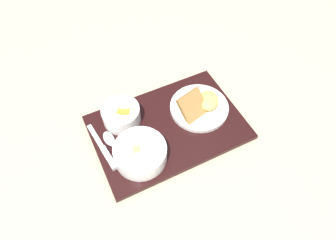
{
  "coord_description": "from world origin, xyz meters",
  "views": [
    {
      "loc": [
        -0.2,
        -0.45,
        0.74
      ],
      "look_at": [
        0.0,
        0.0,
        0.04
      ],
      "focal_mm": 32.0,
      "sensor_mm": 36.0,
      "label": 1
    }
  ],
  "objects_px": {
    "bowl_salad": "(121,114)",
    "knife": "(106,154)",
    "spoon": "(112,145)",
    "bowl_soup": "(140,153)",
    "plate_main": "(200,106)"
  },
  "relations": [
    {
      "from": "bowl_salad",
      "to": "bowl_soup",
      "type": "relative_size",
      "value": 0.78
    },
    {
      "from": "plate_main",
      "to": "spoon",
      "type": "bearing_deg",
      "value": -177.12
    },
    {
      "from": "bowl_soup",
      "to": "knife",
      "type": "xyz_separation_m",
      "value": [
        -0.08,
        0.05,
        -0.02
      ]
    },
    {
      "from": "bowl_salad",
      "to": "plate_main",
      "type": "relative_size",
      "value": 0.63
    },
    {
      "from": "bowl_soup",
      "to": "plate_main",
      "type": "distance_m",
      "value": 0.24
    },
    {
      "from": "bowl_soup",
      "to": "knife",
      "type": "relative_size",
      "value": 0.83
    },
    {
      "from": "bowl_salad",
      "to": "knife",
      "type": "bearing_deg",
      "value": -129.74
    },
    {
      "from": "plate_main",
      "to": "spoon",
      "type": "distance_m",
      "value": 0.28
    },
    {
      "from": "bowl_soup",
      "to": "knife",
      "type": "bearing_deg",
      "value": 151.4
    },
    {
      "from": "plate_main",
      "to": "spoon",
      "type": "xyz_separation_m",
      "value": [
        -0.28,
        -0.01,
        -0.01
      ]
    },
    {
      "from": "bowl_salad",
      "to": "knife",
      "type": "distance_m",
      "value": 0.13
    },
    {
      "from": "knife",
      "to": "spoon",
      "type": "distance_m",
      "value": 0.03
    },
    {
      "from": "bowl_soup",
      "to": "plate_main",
      "type": "relative_size",
      "value": 0.8
    },
    {
      "from": "bowl_salad",
      "to": "bowl_soup",
      "type": "distance_m",
      "value": 0.14
    },
    {
      "from": "bowl_salad",
      "to": "plate_main",
      "type": "distance_m",
      "value": 0.24
    }
  ]
}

